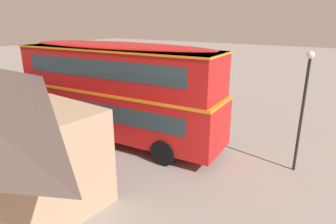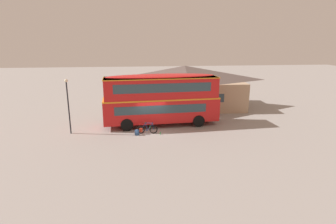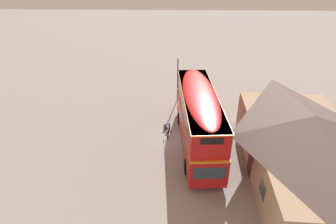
% 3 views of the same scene
% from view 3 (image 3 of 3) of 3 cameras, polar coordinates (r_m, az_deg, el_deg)
% --- Properties ---
extents(ground_plane, '(120.00, 120.00, 0.00)m').
position_cam_3_polar(ground_plane, '(23.53, 2.33, -5.32)').
color(ground_plane, gray).
extents(double_decker_bus, '(10.71, 3.24, 4.79)m').
position_cam_3_polar(double_decker_bus, '(21.34, 6.33, -1.09)').
color(double_decker_bus, black).
rests_on(double_decker_bus, ground).
extents(touring_bicycle, '(1.77, 0.46, 1.00)m').
position_cam_3_polar(touring_bicycle, '(23.76, 0.10, -3.82)').
color(touring_bicycle, black).
rests_on(touring_bicycle, ground).
extents(backpack_on_ground, '(0.38, 0.34, 0.50)m').
position_cam_3_polar(backpack_on_ground, '(24.49, -0.54, -3.00)').
color(backpack_on_ground, '#2D4C7A').
rests_on(backpack_on_ground, ground).
extents(water_bottle_green_metal, '(0.07, 0.07, 0.25)m').
position_cam_3_polar(water_bottle_green_metal, '(22.97, -0.93, -5.96)').
color(water_bottle_green_metal, green).
rests_on(water_bottle_green_metal, ground).
extents(pub_building, '(14.03, 7.95, 4.89)m').
position_cam_3_polar(pub_building, '(20.54, 26.70, -6.46)').
color(pub_building, tan).
rests_on(pub_building, ground).
extents(street_lamp, '(0.28, 0.28, 4.70)m').
position_cam_3_polar(street_lamp, '(28.27, 2.02, 7.77)').
color(street_lamp, black).
rests_on(street_lamp, ground).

